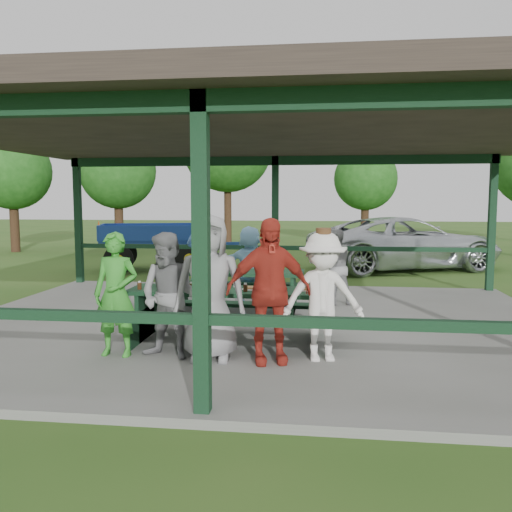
# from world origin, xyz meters

# --- Properties ---
(ground) EXTENTS (90.00, 90.00, 0.00)m
(ground) POSITION_xyz_m (0.00, 0.00, 0.00)
(ground) COLOR #2E561B
(ground) RESTS_ON ground
(concrete_slab) EXTENTS (10.00, 8.00, 0.10)m
(concrete_slab) POSITION_xyz_m (0.00, 0.00, 0.05)
(concrete_slab) COLOR slate
(concrete_slab) RESTS_ON ground
(pavilion_structure) EXTENTS (10.60, 8.60, 3.24)m
(pavilion_structure) POSITION_xyz_m (0.00, 0.00, 3.17)
(pavilion_structure) COLOR black
(pavilion_structure) RESTS_ON concrete_slab
(picnic_table_near) EXTENTS (2.83, 1.39, 0.75)m
(picnic_table_near) POSITION_xyz_m (-0.22, -1.20, 0.58)
(picnic_table_near) COLOR black
(picnic_table_near) RESTS_ON concrete_slab
(picnic_table_far) EXTENTS (2.48, 1.39, 0.75)m
(picnic_table_far) POSITION_xyz_m (-0.47, 0.80, 0.57)
(picnic_table_far) COLOR black
(picnic_table_far) RESTS_ON concrete_slab
(table_setting) EXTENTS (2.53, 0.45, 0.10)m
(table_setting) POSITION_xyz_m (-0.31, -1.18, 0.88)
(table_setting) COLOR white
(table_setting) RESTS_ON picnic_table_near
(contestant_green) EXTENTS (0.60, 0.40, 1.61)m
(contestant_green) POSITION_xyz_m (-1.52, -2.10, 0.90)
(contestant_green) COLOR green
(contestant_green) RESTS_ON concrete_slab
(contestant_grey_left) EXTENTS (0.92, 0.79, 1.61)m
(contestant_grey_left) POSITION_xyz_m (-0.81, -2.13, 0.91)
(contestant_grey_left) COLOR gray
(contestant_grey_left) RESTS_ON concrete_slab
(contestant_grey_mid) EXTENTS (0.95, 0.67, 1.84)m
(contestant_grey_mid) POSITION_xyz_m (-0.28, -2.12, 1.02)
(contestant_grey_mid) COLOR gray
(contestant_grey_mid) RESTS_ON concrete_slab
(contestant_red) EXTENTS (1.14, 0.71, 1.80)m
(contestant_red) POSITION_xyz_m (0.46, -2.15, 1.00)
(contestant_red) COLOR #B12D21
(contestant_red) RESTS_ON concrete_slab
(contestant_white_fedora) EXTENTS (1.14, 0.79, 1.67)m
(contestant_white_fedora) POSITION_xyz_m (1.12, -1.98, 0.91)
(contestant_white_fedora) COLOR white
(contestant_white_fedora) RESTS_ON concrete_slab
(spectator_lblue) EXTENTS (1.47, 0.92, 1.52)m
(spectator_lblue) POSITION_xyz_m (-0.28, 1.57, 0.86)
(spectator_lblue) COLOR #97CAEA
(spectator_lblue) RESTS_ON concrete_slab
(spectator_blue) EXTENTS (0.64, 0.44, 1.70)m
(spectator_blue) POSITION_xyz_m (-1.38, 2.16, 0.95)
(spectator_blue) COLOR #406BA8
(spectator_blue) RESTS_ON concrete_slab
(spectator_grey) EXTENTS (0.85, 0.76, 1.45)m
(spectator_grey) POSITION_xyz_m (1.34, 1.71, 0.82)
(spectator_grey) COLOR gray
(spectator_grey) RESTS_ON concrete_slab
(pickup_truck) EXTENTS (6.31, 4.58, 1.59)m
(pickup_truck) POSITION_xyz_m (3.56, 8.00, 0.80)
(pickup_truck) COLOR silver
(pickup_truck) RESTS_ON ground
(farm_trailer) EXTENTS (4.29, 2.57, 1.49)m
(farm_trailer) POSITION_xyz_m (-3.91, 6.98, 0.74)
(farm_trailer) COLOR #1B3D96
(farm_trailer) RESTS_ON ground
(tree_far_left) EXTENTS (3.08, 3.08, 4.81)m
(tree_far_left) POSITION_xyz_m (-7.21, 12.57, 3.25)
(tree_far_left) COLOR #301C13
(tree_far_left) RESTS_ON ground
(tree_left) EXTENTS (4.36, 4.36, 6.81)m
(tree_left) POSITION_xyz_m (-3.56, 17.45, 4.61)
(tree_left) COLOR #301C13
(tree_left) RESTS_ON ground
(tree_mid) EXTENTS (2.88, 2.88, 4.50)m
(tree_mid) POSITION_xyz_m (2.98, 16.67, 3.03)
(tree_mid) COLOR #301C13
(tree_mid) RESTS_ON ground
(tree_edge_left) EXTENTS (3.04, 3.04, 4.76)m
(tree_edge_left) POSITION_xyz_m (-11.28, 11.74, 3.21)
(tree_edge_left) COLOR #301C13
(tree_edge_left) RESTS_ON ground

